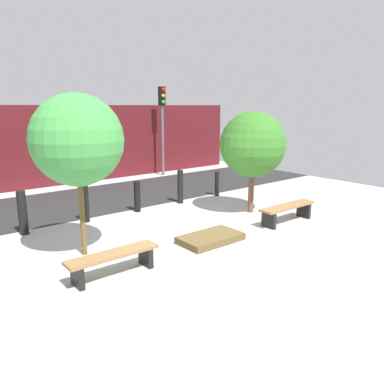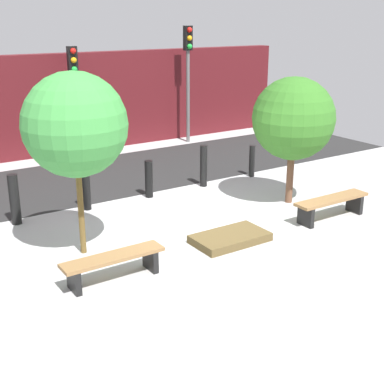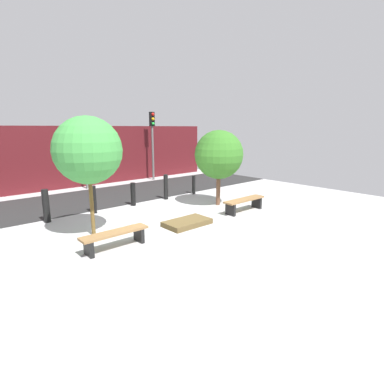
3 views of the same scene
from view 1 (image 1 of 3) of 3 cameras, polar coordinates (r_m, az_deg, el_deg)
ground_plane at (r=9.13m, az=0.25°, el=-6.50°), size 18.00×18.00×0.00m
road_strip at (r=13.07m, az=-13.25°, el=-0.81°), size 18.00×3.91×0.01m
building_facade at (r=15.71m, az=-18.66°, el=6.81°), size 16.20×0.50×3.08m
bench_left at (r=7.07m, az=-11.90°, el=-9.97°), size 1.75×0.41×0.45m
bench_right at (r=10.27m, az=14.32°, el=-2.66°), size 1.85×0.42×0.48m
planter_bed at (r=8.66m, az=2.84°, el=-7.05°), size 1.46×0.83×0.16m
tree_behind_left_bench at (r=7.74m, az=-17.10°, el=7.53°), size 1.83×1.83×3.31m
tree_behind_right_bench at (r=10.79m, az=9.24°, el=7.10°), size 1.86×1.86×2.91m
bollard_far_left at (r=9.88m, az=-24.41°, el=-2.91°), size 0.21×0.21×1.08m
bollard_left at (r=10.37m, az=-15.91°, el=-1.78°), size 0.18×0.18×0.99m
bollard_center at (r=11.07m, az=-8.35°, el=-0.70°), size 0.19×0.19×0.90m
bollard_right at (r=11.91m, az=-1.79°, el=0.81°), size 0.18×0.18×1.07m
bollard_far_right at (r=12.93m, az=3.83°, el=1.29°), size 0.16×0.16×0.86m
traffic_light_mid_west at (r=14.78m, az=-17.58°, el=9.55°), size 0.28×0.27×3.33m
traffic_light_mid_east at (r=16.67m, az=-4.54°, el=11.61°), size 0.28×0.27×3.85m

